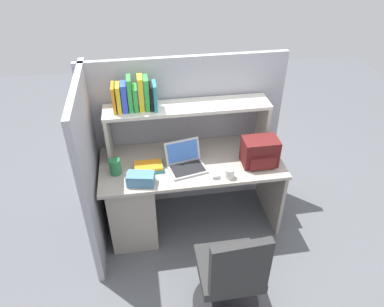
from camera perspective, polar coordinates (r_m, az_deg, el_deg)
name	(u,v)px	position (r m, az deg, el deg)	size (l,w,h in m)	color
ground_plane	(191,220)	(3.69, -0.12, -10.39)	(8.00, 8.00, 0.00)	#595B60
desk	(149,194)	(3.39, -6.69, -6.28)	(1.60, 0.70, 0.73)	#AAA093
cubicle_partition_rear	(185,134)	(3.49, -1.11, 3.03)	(1.84, 0.05, 1.55)	#9E9EA8
cubicle_partition_left	(92,170)	(3.15, -15.49, -2.52)	(0.05, 1.06, 1.55)	#9E9EA8
overhead_hutch	(188,115)	(3.18, -0.71, 6.00)	(1.44, 0.28, 0.45)	#BCB7AC
reference_books_on_shelf	(135,96)	(3.06, -9.00, 8.98)	(0.36, 0.18, 0.29)	orange
laptop	(186,162)	(3.11, -1.01, -1.40)	(0.36, 0.32, 0.22)	#B7BABF
backpack	(260,152)	(3.17, 10.62, 0.22)	(0.30, 0.22, 0.24)	#591919
computer_mouse	(215,174)	(3.04, 3.66, -3.22)	(0.06, 0.10, 0.03)	silver
paper_cup	(230,173)	(3.02, 5.92, -3.09)	(0.08, 0.08, 0.09)	white
tissue_box	(141,179)	(2.96, -8.04, -3.97)	(0.22, 0.12, 0.10)	teal
snack_canister	(115,167)	(3.10, -11.98, -2.04)	(0.10, 0.10, 0.14)	#26723F
desk_book_stack	(150,166)	(3.13, -6.68, -2.02)	(0.25, 0.18, 0.05)	teal
office_chair	(230,279)	(2.77, 6.05, -19.05)	(0.52, 0.52, 0.93)	black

